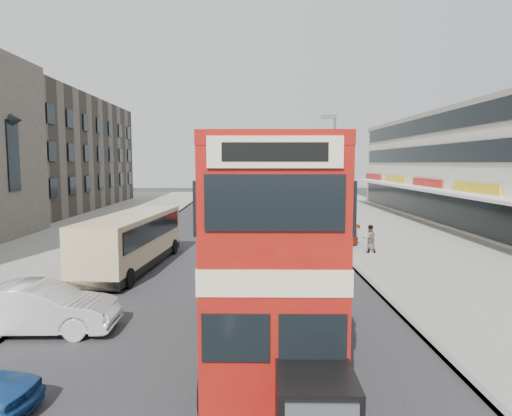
% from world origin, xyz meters
% --- Properties ---
extents(ground, '(160.00, 160.00, 0.00)m').
position_xyz_m(ground, '(0.00, 0.00, 0.00)').
color(ground, '#28282B').
rests_on(ground, ground).
extents(road_surface, '(12.00, 90.00, 0.01)m').
position_xyz_m(road_surface, '(0.00, 20.00, 0.01)').
color(road_surface, '#28282B').
rests_on(road_surface, ground).
extents(pavement_right, '(12.00, 90.00, 0.15)m').
position_xyz_m(pavement_right, '(12.00, 20.00, 0.07)').
color(pavement_right, gray).
rests_on(pavement_right, ground).
extents(pavement_left, '(12.00, 90.00, 0.15)m').
position_xyz_m(pavement_left, '(-12.00, 20.00, 0.07)').
color(pavement_left, gray).
rests_on(pavement_left, ground).
extents(kerb_left, '(0.20, 90.00, 0.16)m').
position_xyz_m(kerb_left, '(-6.10, 20.00, 0.07)').
color(kerb_left, gray).
rests_on(kerb_left, ground).
extents(kerb_right, '(0.20, 90.00, 0.16)m').
position_xyz_m(kerb_right, '(6.10, 20.00, 0.07)').
color(kerb_right, gray).
rests_on(kerb_right, ground).
extents(brick_terrace, '(14.00, 28.00, 12.00)m').
position_xyz_m(brick_terrace, '(-22.00, 38.00, 6.00)').
color(brick_terrace, '#66594C').
rests_on(brick_terrace, ground).
extents(commercial_row, '(9.90, 46.20, 9.30)m').
position_xyz_m(commercial_row, '(19.95, 22.00, 4.70)').
color(commercial_row, beige).
rests_on(commercial_row, ground).
extents(street_lamp, '(1.00, 0.20, 8.12)m').
position_xyz_m(street_lamp, '(6.52, 18.00, 4.78)').
color(street_lamp, slate).
rests_on(street_lamp, ground).
extents(bus_main, '(3.00, 9.96, 5.45)m').
position_xyz_m(bus_main, '(1.58, 0.61, 2.87)').
color(bus_main, black).
rests_on(bus_main, ground).
extents(bus_second, '(3.07, 9.38, 5.09)m').
position_xyz_m(bus_second, '(2.35, 28.95, 2.68)').
color(bus_second, black).
rests_on(bus_second, ground).
extents(coach, '(3.21, 9.30, 2.42)m').
position_xyz_m(coach, '(-4.58, 10.34, 1.42)').
color(coach, black).
rests_on(coach, ground).
extents(car_left_front, '(4.58, 1.60, 1.51)m').
position_xyz_m(car_left_front, '(-5.26, 2.00, 0.76)').
color(car_left_front, silver).
rests_on(car_left_front, ground).
extents(car_right_a, '(5.15, 2.40, 1.46)m').
position_xyz_m(car_right_a, '(5.06, 15.55, 0.73)').
color(car_right_a, '#9B280F').
rests_on(car_right_a, ground).
extents(car_right_b, '(4.55, 2.42, 1.22)m').
position_xyz_m(car_right_b, '(4.68, 19.90, 0.61)').
color(car_right_b, '#C85114').
rests_on(car_right_b, ground).
extents(pedestrian_near, '(0.58, 0.40, 1.56)m').
position_xyz_m(pedestrian_near, '(7.68, 13.10, 0.93)').
color(pedestrian_near, gray).
rests_on(pedestrian_near, pavement_right).
extents(pedestrian_far, '(1.04, 0.60, 1.67)m').
position_xyz_m(pedestrian_far, '(7.99, 28.24, 0.99)').
color(pedestrian_far, gray).
rests_on(pedestrian_far, pavement_right).
extents(cyclist, '(0.71, 1.66, 2.20)m').
position_xyz_m(cyclist, '(4.59, 18.97, 0.78)').
color(cyclist, gray).
rests_on(cyclist, ground).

